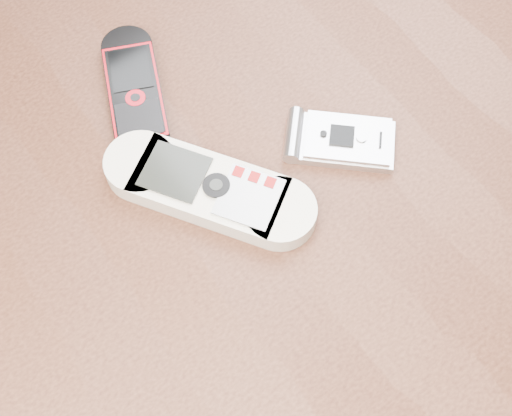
# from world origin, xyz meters

# --- Properties ---
(ground) EXTENTS (4.00, 4.00, 0.00)m
(ground) POSITION_xyz_m (0.00, 0.00, 0.00)
(ground) COLOR #472B19
(ground) RESTS_ON ground
(table) EXTENTS (1.20, 0.80, 0.75)m
(table) POSITION_xyz_m (0.00, 0.00, 0.64)
(table) COLOR black
(table) RESTS_ON ground
(nokia_white) EXTENTS (0.14, 0.18, 0.02)m
(nokia_white) POSITION_xyz_m (-0.01, 0.04, 0.76)
(nokia_white) COLOR silver
(nokia_white) RESTS_ON table
(nokia_black_red) EXTENTS (0.10, 0.15, 0.01)m
(nokia_black_red) POSITION_xyz_m (-0.01, 0.15, 0.76)
(nokia_black_red) COLOR black
(nokia_black_red) RESTS_ON table
(motorola_razr) EXTENTS (0.10, 0.10, 0.01)m
(motorola_razr) POSITION_xyz_m (0.10, 0.01, 0.76)
(motorola_razr) COLOR #B4B4B9
(motorola_razr) RESTS_ON table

